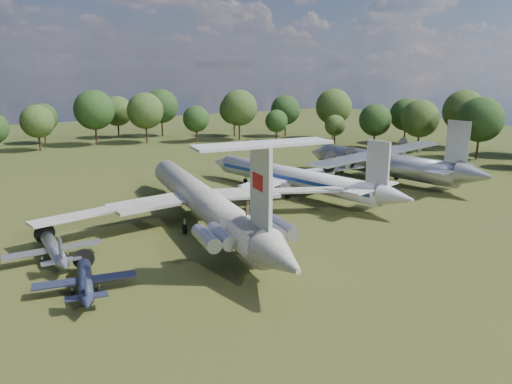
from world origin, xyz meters
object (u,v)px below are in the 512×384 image
small_prop_west (85,284)px  small_prop_northwest (54,252)px  person_on_il62 (247,210)px  an12_transport (385,167)px  il62_airliner (203,206)px  tu104_jet (294,181)px

small_prop_west → small_prop_northwest: 10.53m
small_prop_northwest → person_on_il62: person_on_il62 is taller
small_prop_west → person_on_il62: bearing=2.5°
an12_transport → small_prop_west: size_ratio=3.13×
il62_airliner → an12_transport: 43.52m
person_on_il62 → small_prop_west: bearing=-20.0°
small_prop_northwest → an12_transport: bearing=9.3°
person_on_il62 → small_prop_northwest: bearing=-46.6°
tu104_jet → an12_transport: 21.62m
small_prop_west → tu104_jet: bearing=38.7°
small_prop_west → il62_airliner: bearing=45.8°
il62_airliner → small_prop_northwest: il62_airliner is taller
small_prop_west → small_prop_northwest: (-1.22, 10.46, 0.10)m
small_prop_west → an12_transport: bearing=29.6°
an12_transport → person_on_il62: (-44.94, -23.67, 3.97)m
tu104_jet → an12_transport: size_ratio=1.12×
il62_airliner → person_on_il62: person_on_il62 is taller
tu104_jet → small_prop_northwest: 43.37m
an12_transport → small_prop_west: (-62.32, -21.10, -1.82)m
il62_airliner → person_on_il62: 16.75m
small_prop_west → small_prop_northwest: bearing=107.5°
small_prop_northwest → il62_airliner: bearing=8.4°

